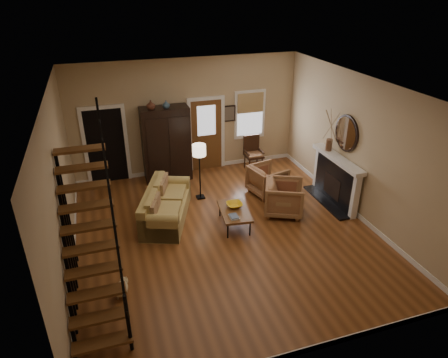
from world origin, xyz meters
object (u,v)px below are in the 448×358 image
object	(u,v)px
coffee_table	(234,218)
armchair_right	(267,180)
armchair_left	(284,198)
side_chair	(254,154)
floor_lamp	(200,172)
sofa	(166,205)
armoire	(166,144)

from	to	relation	value
coffee_table	armchair_right	size ratio (longest dim) A/B	1.25
armchair_left	side_chair	bearing A→B (deg)	19.86
floor_lamp	side_chair	distance (m)	2.32
sofa	coffee_table	size ratio (longest dim) A/B	1.91
sofa	armchair_right	distance (m)	2.83
coffee_table	side_chair	world-z (taller)	side_chair
coffee_table	armchair_left	world-z (taller)	armchair_left
armchair_left	floor_lamp	distance (m)	2.23
coffee_table	floor_lamp	xyz separation A→B (m)	(-0.41, 1.53, 0.54)
coffee_table	side_chair	bearing A→B (deg)	60.37
sofa	armchair_left	bearing A→B (deg)	8.32
coffee_table	armchair_left	distance (m)	1.36
armchair_left	armchair_right	size ratio (longest dim) A/B	1.06
sofa	floor_lamp	bearing A→B (deg)	56.69
armchair_right	sofa	bearing A→B (deg)	85.66
side_chair	sofa	bearing A→B (deg)	-146.78
armoire	armchair_left	bearing A→B (deg)	-49.96
floor_lamp	armoire	bearing A→B (deg)	112.35
armoire	floor_lamp	distance (m)	1.56
armoire	armchair_left	xyz separation A→B (m)	(2.32, -2.77, -0.63)
armoire	sofa	world-z (taller)	armoire
armoire	armchair_right	world-z (taller)	armoire
coffee_table	floor_lamp	world-z (taller)	floor_lamp
armchair_right	coffee_table	bearing A→B (deg)	118.72
side_chair	armchair_left	bearing A→B (deg)	-95.02
armoire	armchair_right	size ratio (longest dim) A/B	2.43
sofa	side_chair	distance (m)	3.59
coffee_table	side_chair	distance (m)	3.17
armoire	coffee_table	size ratio (longest dim) A/B	1.94
armoire	floor_lamp	xyz separation A→B (m)	(0.58, -1.41, -0.30)
sofa	side_chair	world-z (taller)	side_chair
armchair_left	armchair_right	xyz separation A→B (m)	(0.02, 1.05, -0.02)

